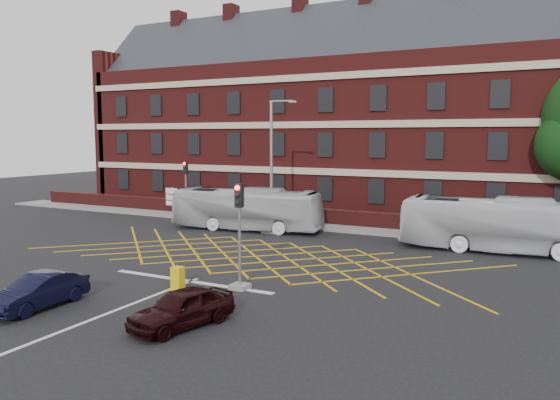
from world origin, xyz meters
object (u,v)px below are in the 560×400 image
at_px(car_navy, 39,291).
at_px(traffic_light_near, 240,246).
at_px(bus_right, 502,225).
at_px(traffic_light_far, 186,195).
at_px(car_maroon, 182,308).
at_px(utility_cabinet, 178,279).
at_px(street_lamp, 272,189).
at_px(bus_left, 247,209).
at_px(direction_signs, 172,198).

height_order(car_navy, traffic_light_near, traffic_light_near).
bearing_deg(bus_right, car_navy, 139.18).
distance_m(bus_right, traffic_light_far, 22.30).
bearing_deg(traffic_light_far, bus_right, -5.03).
bearing_deg(car_navy, bus_right, 50.35).
distance_m(car_navy, car_maroon, 5.82).
bearing_deg(utility_cabinet, street_lamp, 102.15).
bearing_deg(car_maroon, street_lamp, 123.34).
distance_m(bus_left, car_navy, 17.62).
bearing_deg(utility_cabinet, car_navy, -126.58).
relative_size(bus_right, traffic_light_near, 2.46).
bearing_deg(utility_cabinet, traffic_light_far, 126.12).
height_order(bus_left, traffic_light_far, traffic_light_far).
relative_size(bus_right, car_maroon, 2.86).
distance_m(bus_left, traffic_light_far, 7.04).
xyz_separation_m(bus_right, car_maroon, (-8.01, -17.04, -0.84)).
distance_m(car_maroon, direction_signs, 25.66).
height_order(bus_left, car_maroon, bus_left).
bearing_deg(bus_left, traffic_light_far, 63.47).
height_order(bus_left, car_navy, bus_left).
bearing_deg(bus_left, car_navy, 178.38).
distance_m(bus_right, car_maroon, 18.85).
distance_m(car_navy, traffic_light_near, 7.54).
distance_m(bus_right, street_lamp, 13.69).
distance_m(traffic_light_near, utility_cabinet, 2.79).
relative_size(car_maroon, street_lamp, 0.44).
bearing_deg(bus_left, car_maroon, -163.12).
bearing_deg(bus_left, traffic_light_near, -157.70).
bearing_deg(bus_right, utility_cabinet, 138.86).
bearing_deg(car_maroon, car_navy, -157.34).
height_order(direction_signs, utility_cabinet, direction_signs).
distance_m(car_maroon, traffic_light_near, 4.78).
distance_m(bus_right, direction_signs, 24.41).
bearing_deg(car_maroon, traffic_light_far, 141.50).
xyz_separation_m(street_lamp, utility_cabinet, (2.87, -13.36, -2.34)).
height_order(car_navy, direction_signs, direction_signs).
bearing_deg(car_navy, traffic_light_near, 44.52).
distance_m(bus_left, direction_signs, 9.23).
xyz_separation_m(car_navy, direction_signs, (-10.47, 20.66, 0.77)).
relative_size(traffic_light_far, utility_cabinet, 4.45).
distance_m(car_navy, traffic_light_far, 21.55).
height_order(bus_right, car_navy, bus_right).
height_order(bus_left, bus_right, bus_right).
bearing_deg(bus_right, direction_signs, 80.22).
bearing_deg(street_lamp, bus_right, 1.70).
bearing_deg(traffic_light_near, car_navy, -133.49).
xyz_separation_m(traffic_light_far, street_lamp, (8.59, -2.36, 1.06)).
bearing_deg(car_maroon, bus_left, 129.07).
distance_m(bus_left, street_lamp, 2.42).
height_order(traffic_light_near, street_lamp, street_lamp).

